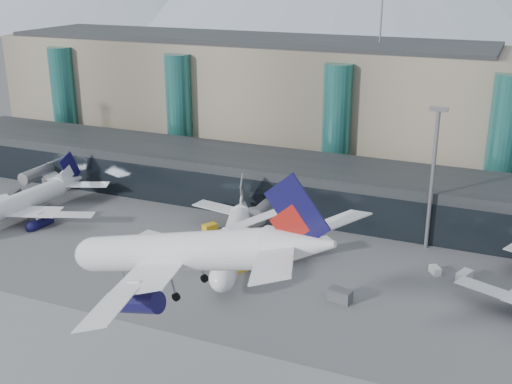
# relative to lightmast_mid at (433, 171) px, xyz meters

# --- Properties ---
(ground) EXTENTS (900.00, 900.00, 0.00)m
(ground) POSITION_rel_lightmast_mid_xyz_m (-30.00, -48.00, -14.42)
(ground) COLOR #515154
(ground) RESTS_ON ground
(concourse) EXTENTS (170.00, 27.00, 10.00)m
(concourse) POSITION_rel_lightmast_mid_xyz_m (-30.02, 9.73, -9.45)
(concourse) COLOR black
(concourse) RESTS_ON ground
(terminal_main) EXTENTS (130.00, 30.00, 31.00)m
(terminal_main) POSITION_rel_lightmast_mid_xyz_m (-55.00, 42.00, 1.03)
(terminal_main) COLOR gray
(terminal_main) RESTS_ON ground
(teal_towers) EXTENTS (116.40, 19.40, 46.00)m
(teal_towers) POSITION_rel_lightmast_mid_xyz_m (-44.99, 26.01, -0.41)
(teal_towers) COLOR #256762
(teal_towers) RESTS_ON ground
(lightmast_mid) EXTENTS (3.00, 1.20, 25.60)m
(lightmast_mid) POSITION_rel_lightmast_mid_xyz_m (0.00, 0.00, 0.00)
(lightmast_mid) COLOR slate
(lightmast_mid) RESTS_ON ground
(hero_jet) EXTENTS (35.71, 35.45, 11.56)m
(hero_jet) POSITION_rel_lightmast_mid_xyz_m (-15.62, -56.54, 6.79)
(hero_jet) COLOR silver
(hero_jet) RESTS_ON ground
(jet_parked_left) EXTENTS (35.52, 35.11, 11.48)m
(jet_parked_left) POSITION_rel_lightmast_mid_xyz_m (-77.02, -15.56, -10.08)
(jet_parked_left) COLOR silver
(jet_parked_left) RESTS_ON ground
(jet_parked_mid) EXTENTS (34.78, 36.72, 11.79)m
(jet_parked_mid) POSITION_rel_lightmast_mid_xyz_m (-30.73, -15.59, -9.96)
(jet_parked_mid) COLOR silver
(jet_parked_mid) RESTS_ON ground
(veh_b) EXTENTS (2.72, 3.15, 1.55)m
(veh_b) POSITION_rel_lightmast_mid_xyz_m (-39.08, -8.92, -13.64)
(veh_b) COLOR gold
(veh_b) RESTS_ON ground
(veh_c) EXTENTS (3.78, 2.49, 1.94)m
(veh_c) POSITION_rel_lightmast_mid_xyz_m (-8.74, -25.13, -13.45)
(veh_c) COLOR #48484D
(veh_c) RESTS_ON ground
(veh_d) EXTENTS (2.58, 3.38, 1.72)m
(veh_d) POSITION_rel_lightmast_mid_xyz_m (7.82, -11.02, -13.56)
(veh_d) COLOR silver
(veh_d) RESTS_ON ground
(veh_f) EXTENTS (2.64, 3.74, 1.89)m
(veh_f) POSITION_rel_lightmast_mid_xyz_m (-86.63, -9.34, -13.47)
(veh_f) COLOR #48484D
(veh_f) RESTS_ON ground
(veh_g) EXTENTS (2.28, 2.54, 1.28)m
(veh_g) POSITION_rel_lightmast_mid_xyz_m (3.11, -10.16, -13.78)
(veh_g) COLOR silver
(veh_g) RESTS_ON ground
(veh_h) EXTENTS (3.59, 3.91, 1.94)m
(veh_h) POSITION_rel_lightmast_mid_xyz_m (-27.41, -22.23, -13.45)
(veh_h) COLOR gold
(veh_h) RESTS_ON ground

